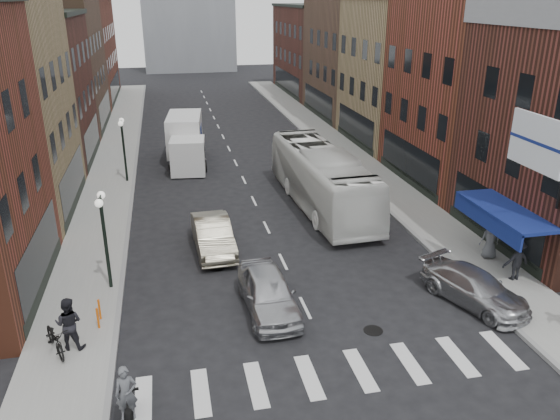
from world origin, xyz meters
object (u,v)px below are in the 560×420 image
at_px(streetlamp_near, 103,224).
at_px(transit_bus, 322,178).
at_px(parked_bicycle, 55,339).
at_px(ped_right_c, 490,239).
at_px(motorcycle_rider, 128,402).
at_px(sedan_left_near, 268,292).
at_px(billboard_sign, 539,144).
at_px(bike_rack, 99,314).
at_px(streetlamp_far, 123,138).
at_px(ped_right_a, 516,260).
at_px(box_truck, 186,141).
at_px(curb_car, 474,288).
at_px(sedan_left_far, 213,235).
at_px(ped_left_solo, 69,323).

bearing_deg(streetlamp_near, transit_bus, 33.98).
bearing_deg(streetlamp_near, parked_bicycle, -109.17).
distance_m(transit_bus, ped_right_c, 9.90).
distance_m(motorcycle_rider, sedan_left_near, 7.23).
height_order(motorcycle_rider, ped_right_c, motorcycle_rider).
height_order(billboard_sign, ped_right_c, billboard_sign).
height_order(bike_rack, parked_bicycle, parked_bicycle).
height_order(streetlamp_far, ped_right_a, streetlamp_far).
xyz_separation_m(bike_rack, transit_bus, (11.21, 10.12, 1.12)).
distance_m(box_truck, curb_car, 23.77).
xyz_separation_m(sedan_left_near, parked_bicycle, (-7.43, -1.27, -0.13)).
bearing_deg(bike_rack, sedan_left_far, 50.01).
xyz_separation_m(streetlamp_near, ped_left_solo, (-0.97, -4.02, -1.83)).
relative_size(motorcycle_rider, sedan_left_near, 0.47).
bearing_deg(parked_bicycle, bike_rack, 25.25).
height_order(billboard_sign, parked_bicycle, billboard_sign).
xyz_separation_m(box_truck, curb_car, (9.91, -21.58, -0.96)).
bearing_deg(transit_bus, parked_bicycle, -139.58).
xyz_separation_m(streetlamp_near, sedan_left_near, (5.98, -2.87, -2.13)).
bearing_deg(ped_left_solo, ped_right_a, -163.67).
xyz_separation_m(curb_car, ped_left_solo, (-14.87, -0.02, 0.43)).
xyz_separation_m(motorcycle_rider, ped_right_a, (15.33, 5.36, 0.04)).
height_order(motorcycle_rider, parked_bicycle, motorcycle_rider).
xyz_separation_m(motorcycle_rider, ped_right_c, (15.41, 7.41, 0.06)).
bearing_deg(sedan_left_near, streetlamp_near, 152.37).
bearing_deg(ped_left_solo, parked_bicycle, 27.69).
xyz_separation_m(sedan_left_far, ped_left_solo, (-5.42, -6.86, 0.31)).
distance_m(transit_bus, sedan_left_near, 11.49).
xyz_separation_m(curb_car, ped_right_c, (2.61, 3.22, 0.40)).
xyz_separation_m(streetlamp_far, sedan_left_far, (4.45, -11.16, -2.14)).
height_order(billboard_sign, streetlamp_far, billboard_sign).
bearing_deg(transit_bus, motorcycle_rider, -124.86).
xyz_separation_m(streetlamp_far, sedan_left_near, (5.98, -16.87, -2.13)).
bearing_deg(box_truck, streetlamp_far, -131.95).
bearing_deg(billboard_sign, box_truck, 119.65).
relative_size(curb_car, ped_right_a, 2.55).
height_order(billboard_sign, streetlamp_near, billboard_sign).
distance_m(streetlamp_near, box_truck, 18.07).
height_order(box_truck, sedan_left_far, box_truck).
bearing_deg(billboard_sign, ped_right_c, 79.10).
bearing_deg(ped_right_a, streetlamp_near, -13.90).
height_order(sedan_left_near, sedan_left_far, sedan_left_near).
height_order(motorcycle_rider, sedan_left_near, motorcycle_rider).
distance_m(billboard_sign, bike_rack, 17.14).
distance_m(sedan_left_far, ped_left_solo, 8.75).
relative_size(bike_rack, motorcycle_rider, 0.37).
bearing_deg(bike_rack, curb_car, -5.27).
bearing_deg(parked_bicycle, curb_car, -23.55).
xyz_separation_m(bike_rack, box_truck, (4.19, 20.28, 1.07)).
relative_size(streetlamp_far, bike_rack, 5.14).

